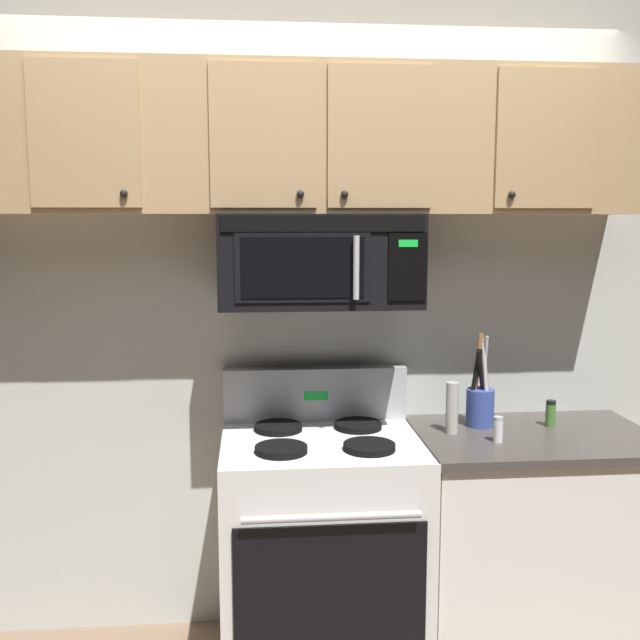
{
  "coord_description": "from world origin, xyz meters",
  "views": [
    {
      "loc": [
        -0.26,
        -2.26,
        1.73
      ],
      "look_at": [
        0.0,
        0.49,
        1.35
      ],
      "focal_mm": 41.17,
      "sensor_mm": 36.0,
      "label": 1
    }
  ],
  "objects_px": {
    "over_range_microwave": "(319,260)",
    "salt_shaker": "(498,429)",
    "utensil_crock_blue": "(480,399)",
    "pepper_mill": "(452,408)",
    "stove_range": "(322,547)",
    "spice_jar": "(551,414)"
  },
  "relations": [
    {
      "from": "over_range_microwave",
      "to": "salt_shaker",
      "type": "bearing_deg",
      "value": -17.69
    },
    {
      "from": "over_range_microwave",
      "to": "salt_shaker",
      "type": "height_order",
      "value": "over_range_microwave"
    },
    {
      "from": "over_range_microwave",
      "to": "salt_shaker",
      "type": "relative_size",
      "value": 7.78
    },
    {
      "from": "over_range_microwave",
      "to": "salt_shaker",
      "type": "distance_m",
      "value": 0.93
    },
    {
      "from": "utensil_crock_blue",
      "to": "pepper_mill",
      "type": "relative_size",
      "value": 1.87
    },
    {
      "from": "salt_shaker",
      "to": "utensil_crock_blue",
      "type": "bearing_deg",
      "value": 90.33
    },
    {
      "from": "pepper_mill",
      "to": "salt_shaker",
      "type": "bearing_deg",
      "value": -42.64
    },
    {
      "from": "pepper_mill",
      "to": "over_range_microwave",
      "type": "bearing_deg",
      "value": 171.28
    },
    {
      "from": "stove_range",
      "to": "salt_shaker",
      "type": "relative_size",
      "value": 11.47
    },
    {
      "from": "utensil_crock_blue",
      "to": "salt_shaker",
      "type": "distance_m",
      "value": 0.23
    },
    {
      "from": "over_range_microwave",
      "to": "stove_range",
      "type": "bearing_deg",
      "value": -89.86
    },
    {
      "from": "spice_jar",
      "to": "salt_shaker",
      "type": "bearing_deg",
      "value": -146.76
    },
    {
      "from": "pepper_mill",
      "to": "utensil_crock_blue",
      "type": "bearing_deg",
      "value": 32.53
    },
    {
      "from": "pepper_mill",
      "to": "stove_range",
      "type": "bearing_deg",
      "value": -175.85
    },
    {
      "from": "over_range_microwave",
      "to": "utensil_crock_blue",
      "type": "xyz_separation_m",
      "value": [
        0.66,
        0.01,
        -0.57
      ]
    },
    {
      "from": "pepper_mill",
      "to": "spice_jar",
      "type": "xyz_separation_m",
      "value": [
        0.42,
        0.05,
        -0.05
      ]
    },
    {
      "from": "salt_shaker",
      "to": "spice_jar",
      "type": "xyz_separation_m",
      "value": [
        0.28,
        0.18,
        0.0
      ]
    },
    {
      "from": "utensil_crock_blue",
      "to": "pepper_mill",
      "type": "bearing_deg",
      "value": -147.47
    },
    {
      "from": "utensil_crock_blue",
      "to": "over_range_microwave",
      "type": "bearing_deg",
      "value": -179.07
    },
    {
      "from": "pepper_mill",
      "to": "spice_jar",
      "type": "bearing_deg",
      "value": 7.19
    },
    {
      "from": "stove_range",
      "to": "over_range_microwave",
      "type": "bearing_deg",
      "value": 90.14
    },
    {
      "from": "spice_jar",
      "to": "utensil_crock_blue",
      "type": "bearing_deg",
      "value": 172.64
    }
  ]
}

